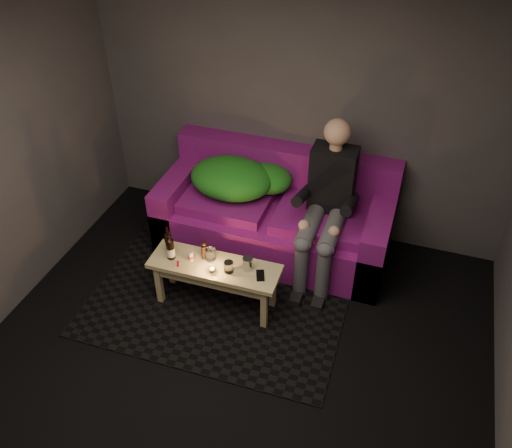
{
  "coord_description": "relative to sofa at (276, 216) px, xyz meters",
  "views": [
    {
      "loc": [
        1.08,
        -2.21,
        3.52
      ],
      "look_at": [
        -0.17,
        1.47,
        0.49
      ],
      "focal_mm": 38.0,
      "sensor_mm": 36.0,
      "label": 1
    }
  ],
  "objects": [
    {
      "name": "floor",
      "position": [
        0.09,
        -1.82,
        -0.34
      ],
      "size": [
        4.5,
        4.5,
        0.0
      ],
      "primitive_type": "plane",
      "color": "black",
      "rests_on": "ground"
    },
    {
      "name": "room",
      "position": [
        0.09,
        -1.35,
        1.3
      ],
      "size": [
        4.5,
        4.5,
        4.5
      ],
      "color": "silver",
      "rests_on": "ground"
    },
    {
      "name": "steel_cup",
      "position": [
        0.04,
        -0.92,
        0.18
      ],
      "size": [
        0.09,
        0.09,
        0.12
      ],
      "primitive_type": "cylinder",
      "rotation": [
        0.0,
        0.0,
        0.1
      ],
      "color": "#ACADB3",
      "rests_on": "coffee_table"
    },
    {
      "name": "salt_shaker",
      "position": [
        -0.46,
        -0.97,
        0.16
      ],
      "size": [
        0.05,
        0.05,
        0.09
      ],
      "primitive_type": "cylinder",
      "rotation": [
        0.0,
        0.0,
        -0.33
      ],
      "color": "silver",
      "rests_on": "coffee_table"
    },
    {
      "name": "beer_bottle_b",
      "position": [
        -0.63,
        -1.0,
        0.22
      ],
      "size": [
        0.07,
        0.07,
        0.28
      ],
      "color": "black",
      "rests_on": "coffee_table"
    },
    {
      "name": "red_lighter",
      "position": [
        -0.54,
        -1.06,
        0.12
      ],
      "size": [
        0.04,
        0.07,
        0.01
      ],
      "primitive_type": "cube",
      "rotation": [
        0.0,
        0.0,
        0.42
      ],
      "color": "red",
      "rests_on": "coffee_table"
    },
    {
      "name": "pepper_mill",
      "position": [
        -0.36,
        -0.9,
        0.18
      ],
      "size": [
        0.05,
        0.05,
        0.13
      ],
      "primitive_type": "cylinder",
      "rotation": [
        0.0,
        0.0,
        0.03
      ],
      "color": "black",
      "rests_on": "coffee_table"
    },
    {
      "name": "green_blanket",
      "position": [
        -0.38,
        -0.01,
        0.37
      ],
      "size": [
        0.96,
        0.66,
        0.33
      ],
      "color": "#287815",
      "rests_on": "sofa"
    },
    {
      "name": "beer_bottle_a",
      "position": [
        -0.69,
        -0.91,
        0.21
      ],
      "size": [
        0.06,
        0.06,
        0.25
      ],
      "color": "black",
      "rests_on": "coffee_table"
    },
    {
      "name": "rug",
      "position": [
        -0.25,
        -0.91,
        -0.34
      ],
      "size": [
        2.27,
        1.67,
        0.01
      ],
      "primitive_type": "cube",
      "rotation": [
        0.0,
        0.0,
        0.02
      ],
      "color": "black",
      "rests_on": "floor"
    },
    {
      "name": "person",
      "position": [
        0.51,
        -0.18,
        0.42
      ],
      "size": [
        0.39,
        0.91,
        1.46
      ],
      "color": "black",
      "rests_on": "sofa"
    },
    {
      "name": "sofa",
      "position": [
        0.0,
        0.0,
        0.0
      ],
      "size": [
        2.19,
        0.98,
        0.94
      ],
      "color": "#7A1064",
      "rests_on": "floor"
    },
    {
      "name": "tealight",
      "position": [
        -0.23,
        -1.04,
        0.14
      ],
      "size": [
        0.05,
        0.05,
        0.04
      ],
      "color": "white",
      "rests_on": "coffee_table"
    },
    {
      "name": "tumbler_front",
      "position": [
        -0.1,
        -1.0,
        0.17
      ],
      "size": [
        0.09,
        0.09,
        0.1
      ],
      "primitive_type": "cylinder",
      "rotation": [
        0.0,
        0.0,
        0.08
      ],
      "color": "white",
      "rests_on": "coffee_table"
    },
    {
      "name": "smartphone",
      "position": [
        0.16,
        -0.96,
        0.12
      ],
      "size": [
        0.11,
        0.15,
        0.01
      ],
      "primitive_type": "cube",
      "rotation": [
        0.0,
        0.0,
        0.36
      ],
      "color": "black",
      "rests_on": "coffee_table"
    },
    {
      "name": "coffee_table",
      "position": [
        -0.25,
        -0.96,
        0.04
      ],
      "size": [
        1.12,
        0.38,
        0.46
      ],
      "rotation": [
        0.0,
        0.0,
        0.02
      ],
      "color": "#DDCD81",
      "rests_on": "rug"
    },
    {
      "name": "tumbler_back",
      "position": [
        -0.3,
        -0.9,
        0.17
      ],
      "size": [
        0.09,
        0.09,
        0.11
      ],
      "primitive_type": "cylinder",
      "rotation": [
        0.0,
        0.0,
        -0.03
      ],
      "color": "white",
      "rests_on": "coffee_table"
    }
  ]
}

